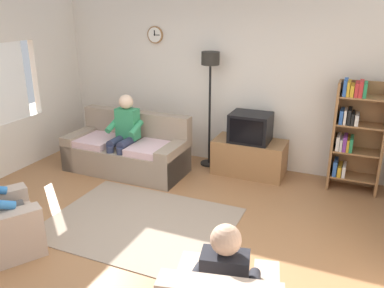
{
  "coord_description": "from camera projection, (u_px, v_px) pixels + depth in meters",
  "views": [
    {
      "loc": [
        2.14,
        -3.45,
        2.55
      ],
      "look_at": [
        0.3,
        0.78,
        0.92
      ],
      "focal_mm": 37.4,
      "sensor_mm": 36.0,
      "label": 1
    }
  ],
  "objects": [
    {
      "name": "back_wall_assembly",
      "position": [
        221.0,
        81.0,
        6.49
      ],
      "size": [
        6.2,
        0.17,
        2.7
      ],
      "color": "silver",
      "rests_on": "ground_plane"
    },
    {
      "name": "person_on_couch",
      "position": [
        124.0,
        131.0,
        6.14
      ],
      "size": [
        0.51,
        0.54,
        1.24
      ],
      "color": "#338C59",
      "rests_on": "ground_plane"
    },
    {
      "name": "tv",
      "position": [
        250.0,
        127.0,
        6.06
      ],
      "size": [
        0.6,
        0.49,
        0.44
      ],
      "color": "black",
      "rests_on": "tv_stand"
    },
    {
      "name": "area_rug",
      "position": [
        140.0,
        223.0,
        4.9
      ],
      "size": [
        2.2,
        1.7,
        0.01
      ],
      "primitive_type": "cube",
      "color": "gray",
      "rests_on": "ground_plane"
    },
    {
      "name": "bookshelf",
      "position": [
        355.0,
        132.0,
        5.57
      ],
      "size": [
        0.68,
        0.36,
        1.59
      ],
      "color": "olive",
      "rests_on": "ground_plane"
    },
    {
      "name": "person_in_right_armchair",
      "position": [
        226.0,
        280.0,
        2.97
      ],
      "size": [
        0.57,
        0.59,
        1.12
      ],
      "color": "black",
      "rests_on": "ground_plane"
    },
    {
      "name": "ground_plane",
      "position": [
        141.0,
        236.0,
        4.64
      ],
      "size": [
        12.0,
        12.0,
        0.0
      ],
      "primitive_type": "plane",
      "color": "#9E6B42"
    },
    {
      "name": "couch",
      "position": [
        128.0,
        151.0,
        6.37
      ],
      "size": [
        1.9,
        0.89,
        0.9
      ],
      "color": "gray",
      "rests_on": "ground_plane"
    },
    {
      "name": "floor_lamp",
      "position": [
        210.0,
        78.0,
        6.21
      ],
      "size": [
        0.28,
        0.28,
        1.85
      ],
      "color": "black",
      "rests_on": "ground_plane"
    },
    {
      "name": "tv_stand",
      "position": [
        249.0,
        157.0,
        6.25
      ],
      "size": [
        1.1,
        0.56,
        0.54
      ],
      "color": "olive",
      "rests_on": "ground_plane"
    }
  ]
}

